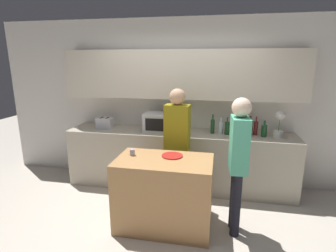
% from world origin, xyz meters
% --- Properties ---
extents(ground_plane, '(14.00, 14.00, 0.00)m').
position_xyz_m(ground_plane, '(0.00, 0.00, 0.00)').
color(ground_plane, beige).
extents(back_wall, '(6.40, 0.40, 2.70)m').
position_xyz_m(back_wall, '(0.00, 1.66, 1.54)').
color(back_wall, silver).
rests_on(back_wall, ground_plane).
extents(back_counter, '(3.60, 0.62, 0.93)m').
position_xyz_m(back_counter, '(0.00, 1.39, 0.47)').
color(back_counter, '#B7AD99').
rests_on(back_counter, ground_plane).
extents(kitchen_island, '(1.16, 0.67, 0.89)m').
position_xyz_m(kitchen_island, '(-0.01, 0.29, 0.44)').
color(kitchen_island, '#B27F4C').
rests_on(kitchen_island, ground_plane).
extents(microwave, '(0.52, 0.39, 0.30)m').
position_xyz_m(microwave, '(-0.29, 1.38, 1.08)').
color(microwave, '#B7BABC').
rests_on(microwave, back_counter).
extents(toaster, '(0.26, 0.16, 0.18)m').
position_xyz_m(toaster, '(-1.25, 1.38, 1.02)').
color(toaster, silver).
rests_on(toaster, back_counter).
extents(potted_plant, '(0.14, 0.14, 0.40)m').
position_xyz_m(potted_plant, '(1.48, 1.38, 1.13)').
color(potted_plant, silver).
rests_on(potted_plant, back_counter).
extents(bottle_0, '(0.06, 0.06, 0.30)m').
position_xyz_m(bottle_0, '(0.52, 1.42, 1.05)').
color(bottle_0, '#194723').
rests_on(bottle_0, back_counter).
extents(bottle_1, '(0.07, 0.07, 0.26)m').
position_xyz_m(bottle_1, '(0.64, 1.39, 1.03)').
color(bottle_1, silver).
rests_on(bottle_1, back_counter).
extents(bottle_2, '(0.07, 0.07, 0.27)m').
position_xyz_m(bottle_2, '(0.74, 1.39, 1.04)').
color(bottle_2, '#194723').
rests_on(bottle_2, back_counter).
extents(bottle_3, '(0.08, 0.08, 0.25)m').
position_xyz_m(bottle_3, '(0.86, 1.44, 1.03)').
color(bottle_3, silver).
rests_on(bottle_3, back_counter).
extents(bottle_4, '(0.08, 0.08, 0.29)m').
position_xyz_m(bottle_4, '(0.95, 1.30, 1.04)').
color(bottle_4, silver).
rests_on(bottle_4, back_counter).
extents(bottle_5, '(0.09, 0.09, 0.30)m').
position_xyz_m(bottle_5, '(1.08, 1.43, 1.05)').
color(bottle_5, '#472814').
rests_on(bottle_5, back_counter).
extents(bottle_6, '(0.06, 0.06, 0.29)m').
position_xyz_m(bottle_6, '(1.17, 1.45, 1.04)').
color(bottle_6, maroon).
rests_on(bottle_6, back_counter).
extents(bottle_7, '(0.08, 0.08, 0.24)m').
position_xyz_m(bottle_7, '(1.28, 1.38, 1.03)').
color(bottle_7, '#194723').
rests_on(bottle_7, back_counter).
extents(plate_on_island, '(0.26, 0.26, 0.01)m').
position_xyz_m(plate_on_island, '(0.07, 0.41, 0.90)').
color(plate_on_island, red).
rests_on(plate_on_island, kitchen_island).
extents(cup_0, '(0.07, 0.07, 0.08)m').
position_xyz_m(cup_0, '(-0.43, 0.35, 0.93)').
color(cup_0, '#A9A2B7').
rests_on(cup_0, kitchen_island).
extents(person_left, '(0.22, 0.35, 1.65)m').
position_xyz_m(person_left, '(0.85, 0.34, 0.98)').
color(person_left, black).
rests_on(person_left, ground_plane).
extents(person_center, '(0.36, 0.22, 1.67)m').
position_xyz_m(person_center, '(0.05, 0.89, 1.00)').
color(person_center, black).
rests_on(person_center, ground_plane).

